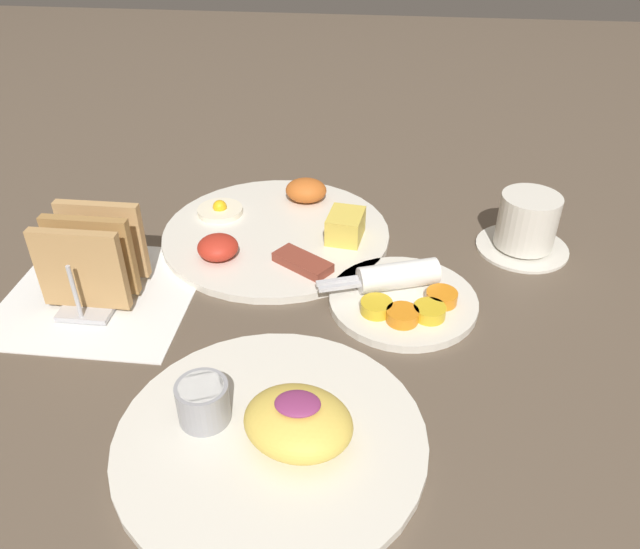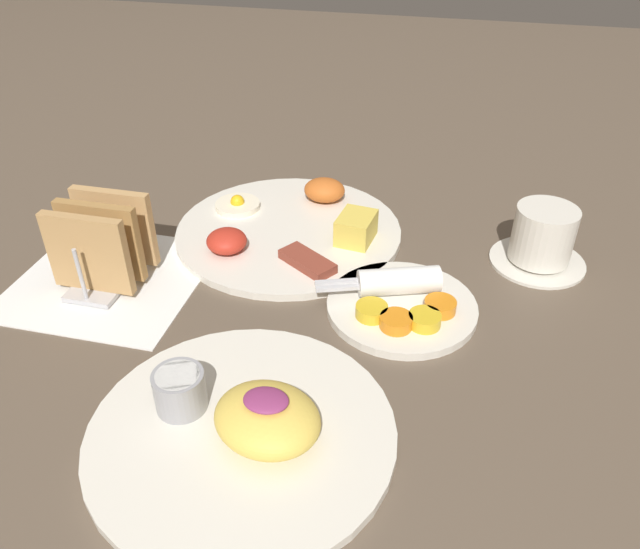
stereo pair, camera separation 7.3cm
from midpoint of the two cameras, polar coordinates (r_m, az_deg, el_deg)
The scene contains 7 objects.
ground_plane at distance 0.73m, azimuth -1.88°, elevation -2.72°, with size 3.00×3.00×0.00m, color brown.
napkin_flat at distance 0.80m, azimuth -16.14°, elevation -0.35°, with size 0.22×0.22×0.00m.
plate_breakfast at distance 0.85m, azimuth -0.21°, elevation 4.21°, with size 0.31×0.31×0.05m.
plate_condiments at distance 0.72m, azimuth 10.34°, elevation -2.64°, with size 0.19×0.17×0.04m.
plate_foreground at distance 0.57m, azimuth -3.36°, elevation -13.75°, with size 0.28×0.28×0.06m.
toast_rack at distance 0.77m, azimuth -16.73°, elevation 2.67°, with size 0.10×0.12×0.10m.
coffee_cup at distance 0.84m, azimuth 22.02°, elevation 2.97°, with size 0.12×0.12×0.08m.
Camera 2 is at (0.19, -0.55, 0.44)m, focal length 35.00 mm.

